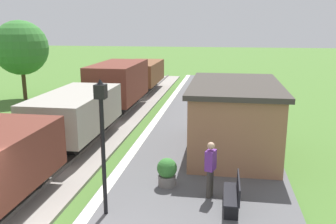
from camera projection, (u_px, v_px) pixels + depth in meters
freight_train at (102, 98)px, 19.23m from camera, size 2.50×26.00×2.72m
station_hut at (234, 117)px, 14.54m from camera, size 3.50×5.80×2.78m
bench_near_hut at (234, 193)px, 10.04m from camera, size 0.42×1.50×0.91m
bench_down_platform at (230, 113)px, 19.14m from camera, size 0.42×1.50×0.91m
person_waiting at (210, 167)px, 10.66m from camera, size 0.35×0.44×1.71m
potted_planter at (167, 172)px, 11.52m from camera, size 0.64×0.64×0.92m
lamp_post_near at (102, 123)px, 9.31m from camera, size 0.28×0.28×3.70m
tree_field_left at (21, 48)px, 25.26m from camera, size 3.77×3.77×5.55m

